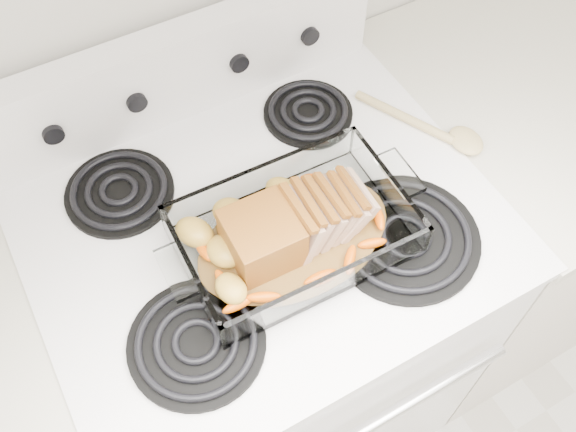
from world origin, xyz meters
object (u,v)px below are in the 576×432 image
electric_range (266,325)px  counter_right (492,212)px  baking_dish (294,235)px  pork_roast (286,229)px

electric_range → counter_right: size_ratio=1.20×
counter_right → baking_dish: bearing=-173.1°
counter_right → electric_range: bearing=179.9°
counter_right → pork_roast: bearing=-173.3°
baking_dish → pork_roast: bearing=-178.5°
electric_range → counter_right: (0.66, -0.00, -0.02)m
electric_range → baking_dish: bearing=-72.4°
electric_range → counter_right: electric_range is taller
pork_roast → baking_dish: bearing=-17.4°
counter_right → pork_roast: 0.84m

